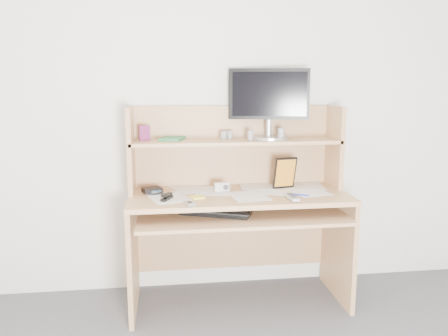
{
  "coord_description": "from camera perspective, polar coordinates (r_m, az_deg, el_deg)",
  "views": [
    {
      "loc": [
        -0.45,
        -1.22,
        1.41
      ],
      "look_at": [
        -0.1,
        1.43,
        0.93
      ],
      "focal_mm": 35.0,
      "sensor_mm": 36.0,
      "label": 1
    }
  ],
  "objects": [
    {
      "name": "monitor",
      "position": [
        2.98,
        5.89,
        8.63
      ],
      "size": [
        0.53,
        0.27,
        0.47
      ],
      "rotation": [
        0.0,
        0.0,
        -0.23
      ],
      "color": "#ACACB1",
      "rests_on": "desk"
    },
    {
      "name": "stapler",
      "position": [
        2.67,
        -7.49,
        -3.65
      ],
      "size": [
        0.08,
        0.12,
        0.04
      ],
      "primitive_type": "cube",
      "rotation": [
        0.0,
        0.0,
        -0.43
      ],
      "color": "black",
      "rests_on": "paper_clutter"
    },
    {
      "name": "tv_remote",
      "position": [
        2.69,
        8.85,
        -3.79
      ],
      "size": [
        0.06,
        0.17,
        0.02
      ],
      "primitive_type": "cube",
      "rotation": [
        0.0,
        0.0,
        0.08
      ],
      "color": "#A9AAA4",
      "rests_on": "paper_clutter"
    },
    {
      "name": "chip_stack_a",
      "position": [
        2.94,
        0.8,
        4.34
      ],
      "size": [
        0.05,
        0.05,
        0.06
      ],
      "primitive_type": "cylinder",
      "rotation": [
        0.0,
        0.0,
        0.37
      ],
      "color": "black",
      "rests_on": "desk"
    },
    {
      "name": "back_wall",
      "position": [
        3.06,
        1.04,
        7.21
      ],
      "size": [
        3.6,
        0.04,
        2.5
      ],
      "primitive_type": "cube",
      "color": "silver",
      "rests_on": "floor"
    },
    {
      "name": "chip_stack_d",
      "position": [
        2.93,
        7.47,
        4.44
      ],
      "size": [
        0.05,
        0.05,
        0.08
      ],
      "primitive_type": "cylinder",
      "rotation": [
        0.0,
        0.0,
        0.16
      ],
      "color": "white",
      "rests_on": "desk"
    },
    {
      "name": "game_case",
      "position": [
        2.94,
        7.96,
        -0.63
      ],
      "size": [
        0.15,
        0.05,
        0.21
      ],
      "primitive_type": "cube",
      "rotation": [
        0.0,
        0.0,
        0.21
      ],
      "color": "black",
      "rests_on": "paper_clutter"
    },
    {
      "name": "sticky_note_pad",
      "position": [
        2.71,
        -3.52,
        -3.83
      ],
      "size": [
        0.09,
        0.09,
        0.01
      ],
      "primitive_type": "cube",
      "rotation": [
        0.0,
        0.0,
        0.31
      ],
      "color": "#FFF043",
      "rests_on": "desk"
    },
    {
      "name": "desk",
      "position": [
        2.9,
        1.69,
        -4.05
      ],
      "size": [
        1.4,
        0.7,
        1.3
      ],
      "color": "tan",
      "rests_on": "floor"
    },
    {
      "name": "card_box",
      "position": [
        2.9,
        -10.35,
        4.51
      ],
      "size": [
        0.07,
        0.05,
        0.1
      ],
      "primitive_type": "cube",
      "rotation": [
        0.0,
        0.0,
        0.35
      ],
      "color": "maroon",
      "rests_on": "desk"
    },
    {
      "name": "keyboard",
      "position": [
        2.71,
        -1.12,
        -5.77
      ],
      "size": [
        0.46,
        0.31,
        0.03
      ],
      "rotation": [
        0.0,
        0.0,
        -0.4
      ],
      "color": "black",
      "rests_on": "desk"
    },
    {
      "name": "digital_camera",
      "position": [
        2.85,
        -0.33,
        -2.47
      ],
      "size": [
        0.1,
        0.05,
        0.06
      ],
      "primitive_type": "cube",
      "rotation": [
        0.0,
        0.0,
        0.11
      ],
      "color": "silver",
      "rests_on": "paper_clutter"
    },
    {
      "name": "paper_clutter",
      "position": [
        2.81,
        1.96,
        -3.3
      ],
      "size": [
        1.32,
        0.54,
        0.01
      ],
      "primitive_type": "cube",
      "color": "silver",
      "rests_on": "desk"
    },
    {
      "name": "chip_stack_b",
      "position": [
        2.88,
        3.47,
        4.3
      ],
      "size": [
        0.04,
        0.04,
        0.07
      ],
      "primitive_type": "cylinder",
      "rotation": [
        0.0,
        0.0,
        0.04
      ],
      "color": "silver",
      "rests_on": "desk"
    },
    {
      "name": "flip_phone",
      "position": [
        2.53,
        -4.53,
        -4.56
      ],
      "size": [
        0.07,
        0.09,
        0.02
      ],
      "primitive_type": "cube",
      "rotation": [
        0.0,
        0.0,
        0.36
      ],
      "color": "#A3A4A6",
      "rests_on": "paper_clutter"
    },
    {
      "name": "chip_stack_c",
      "position": [
        2.93,
        -0.06,
        4.31
      ],
      "size": [
        0.06,
        0.06,
        0.06
      ],
      "primitive_type": "cylinder",
      "rotation": [
        0.0,
        0.0,
        -0.38
      ],
      "color": "black",
      "rests_on": "desk"
    },
    {
      "name": "shelf_book",
      "position": [
        2.91,
        -6.76,
        3.82
      ],
      "size": [
        0.18,
        0.22,
        0.02
      ],
      "primitive_type": "cube",
      "rotation": [
        0.0,
        0.0,
        -0.33
      ],
      "color": "#35865B",
      "rests_on": "desk"
    },
    {
      "name": "blue_pen",
      "position": [
        2.79,
        9.66,
        -3.44
      ],
      "size": [
        0.12,
        0.07,
        0.01
      ],
      "primitive_type": "cylinder",
      "rotation": [
        1.57,
        0.0,
        1.09
      ],
      "color": "#1B20CC",
      "rests_on": "paper_clutter"
    },
    {
      "name": "wallet",
      "position": [
        2.86,
        -9.39,
        -2.83
      ],
      "size": [
        0.14,
        0.13,
        0.03
      ],
      "primitive_type": "cube",
      "rotation": [
        0.0,
        0.0,
        0.34
      ],
      "color": "black",
      "rests_on": "paper_clutter"
    }
  ]
}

